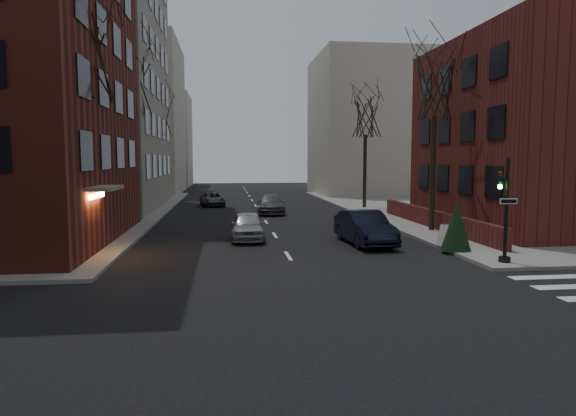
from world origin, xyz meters
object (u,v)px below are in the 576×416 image
object	(u,v)px
tree_right_b	(366,116)
streetlamp_far	(168,158)
tree_left_a	(78,56)
sandwich_board	(446,235)
tree_right_a	(435,87)
car_lane_silver	(248,226)
car_lane_gray	(271,204)
streetlamp_near	(130,157)
tree_left_b	(129,85)
car_lane_far	(212,199)
parked_sedan	(365,228)
tree_left_c	(158,117)
evergreen_shrub	(456,226)
traffic_signal	(505,217)

from	to	relation	value
tree_right_b	streetlamp_far	distance (m)	20.01
tree_left_a	sandwich_board	size ratio (longest dim) A/B	10.32
tree_left_a	tree_right_a	distance (m)	18.05
car_lane_silver	sandwich_board	distance (m)	9.66
streetlamp_far	car_lane_gray	xyz separation A→B (m)	(9.00, -12.85, -3.52)
streetlamp_near	streetlamp_far	distance (m)	20.00
tree_left_b	streetlamp_far	world-z (taller)	tree_left_b
car_lane_silver	sandwich_board	world-z (taller)	car_lane_silver
tree_right_a	sandwich_board	distance (m)	9.22
tree_left_a	car_lane_far	xyz separation A→B (m)	(5.03, 22.09, -7.88)
streetlamp_near	streetlamp_far	size ratio (longest dim) A/B	1.00
parked_sedan	car_lane_gray	distance (m)	14.98
tree_right_a	car_lane_far	bearing A→B (deg)	124.79
car_lane_silver	parked_sedan	bearing A→B (deg)	-19.26
tree_left_a	tree_left_b	bearing A→B (deg)	90.00
tree_left_a	car_lane_gray	size ratio (longest dim) A/B	2.08
tree_left_c	tree_right_a	distance (m)	28.17
tree_left_a	parked_sedan	xyz separation A→B (m)	(12.80, 0.51, -7.66)
tree_right_b	car_lane_gray	world-z (taller)	tree_right_b
tree_right_b	streetlamp_far	xyz separation A→B (m)	(-17.00, 10.00, -3.35)
streetlamp_near	car_lane_far	xyz separation A→B (m)	(4.43, 14.09, -3.65)
parked_sedan	sandwich_board	world-z (taller)	parked_sedan
tree_right_a	streetlamp_far	bearing A→B (deg)	125.31
streetlamp_far	car_lane_gray	size ratio (longest dim) A/B	1.27
car_lane_far	parked_sedan	bearing A→B (deg)	-76.81
tree_left_b	car_lane_gray	distance (m)	13.01
tree_left_a	streetlamp_far	bearing A→B (deg)	88.77
sandwich_board	streetlamp_near	bearing A→B (deg)	140.79
tree_left_a	sandwich_board	bearing A→B (deg)	-4.69
tree_left_c	tree_right_a	xyz separation A→B (m)	(17.60, -22.00, 0.00)
tree_left_b	car_lane_far	world-z (taller)	tree_left_b
tree_right_a	tree_right_b	distance (m)	14.01
car_lane_far	tree_left_a	bearing A→B (deg)	-109.45
streetlamp_far	car_lane_gray	distance (m)	16.08
car_lane_silver	sandwich_board	size ratio (longest dim) A/B	4.16
tree_right_a	car_lane_gray	world-z (taller)	tree_right_a
tree_right_a	parked_sedan	bearing A→B (deg)	-144.01
tree_left_c	sandwich_board	distance (m)	32.56
car_lane_far	car_lane_silver	bearing A→B (deg)	-89.97
evergreen_shrub	tree_left_c	bearing A→B (deg)	119.65
tree_right_b	car_lane_gray	xyz separation A→B (m)	(-8.00, -2.85, -6.87)
parked_sedan	tree_right_a	bearing A→B (deg)	31.93
tree_left_b	streetlamp_far	distance (m)	16.68
tree_left_a	sandwich_board	distance (m)	17.95
evergreen_shrub	tree_left_a	bearing A→B (deg)	171.93
streetlamp_near	evergreen_shrub	world-z (taller)	streetlamp_near
tree_left_a	streetlamp_far	distance (m)	28.32
tree_right_b	car_lane_silver	size ratio (longest dim) A/B	2.22
tree_left_c	car_lane_far	world-z (taller)	tree_left_c
traffic_signal	car_lane_far	distance (m)	29.54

